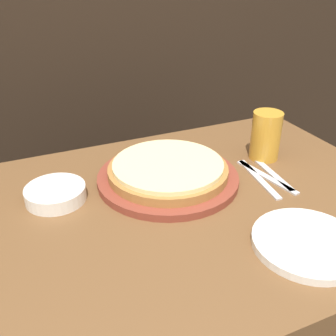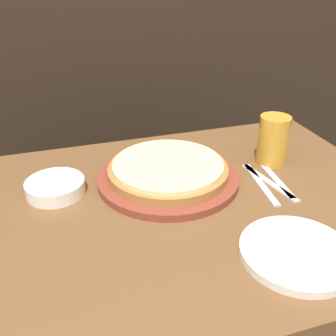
{
  "view_description": "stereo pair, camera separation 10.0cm",
  "coord_description": "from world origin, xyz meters",
  "px_view_note": "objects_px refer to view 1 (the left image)",
  "views": [
    {
      "loc": [
        -0.38,
        -0.72,
        1.26
      ],
      "look_at": [
        -0.01,
        0.12,
        0.75
      ],
      "focal_mm": 42.0,
      "sensor_mm": 36.0,
      "label": 1
    },
    {
      "loc": [
        -0.28,
        -0.76,
        1.26
      ],
      "look_at": [
        -0.01,
        0.12,
        0.75
      ],
      "focal_mm": 42.0,
      "sensor_mm": 36.0,
      "label": 2
    }
  ],
  "objects_px": {
    "side_bowl": "(56,194)",
    "dinner_knife": "(266,177)",
    "fork": "(259,179)",
    "dinner_plate": "(308,243)",
    "spoon": "(274,175)",
    "pizza_on_board": "(168,173)",
    "beer_glass": "(266,134)"
  },
  "relations": [
    {
      "from": "side_bowl",
      "to": "dinner_knife",
      "type": "distance_m",
      "value": 0.56
    },
    {
      "from": "side_bowl",
      "to": "fork",
      "type": "height_order",
      "value": "side_bowl"
    },
    {
      "from": "dinner_plate",
      "to": "fork",
      "type": "xyz_separation_m",
      "value": [
        0.07,
        0.27,
        -0.01
      ]
    },
    {
      "from": "fork",
      "to": "spoon",
      "type": "distance_m",
      "value": 0.05
    },
    {
      "from": "pizza_on_board",
      "to": "fork",
      "type": "xyz_separation_m",
      "value": [
        0.23,
        -0.09,
        -0.02
      ]
    },
    {
      "from": "dinner_plate",
      "to": "spoon",
      "type": "bearing_deg",
      "value": 66.02
    },
    {
      "from": "side_bowl",
      "to": "spoon",
      "type": "bearing_deg",
      "value": -11.9
    },
    {
      "from": "pizza_on_board",
      "to": "dinner_knife",
      "type": "xyz_separation_m",
      "value": [
        0.25,
        -0.09,
        -0.02
      ]
    },
    {
      "from": "beer_glass",
      "to": "side_bowl",
      "type": "distance_m",
      "value": 0.62
    },
    {
      "from": "side_bowl",
      "to": "spoon",
      "type": "relative_size",
      "value": 0.81
    },
    {
      "from": "beer_glass",
      "to": "dinner_knife",
      "type": "bearing_deg",
      "value": -121.75
    },
    {
      "from": "beer_glass",
      "to": "dinner_plate",
      "type": "height_order",
      "value": "beer_glass"
    },
    {
      "from": "dinner_knife",
      "to": "beer_glass",
      "type": "bearing_deg",
      "value": 58.25
    },
    {
      "from": "side_bowl",
      "to": "fork",
      "type": "xyz_separation_m",
      "value": [
        0.52,
        -0.12,
        -0.02
      ]
    },
    {
      "from": "pizza_on_board",
      "to": "side_bowl",
      "type": "bearing_deg",
      "value": 174.51
    },
    {
      "from": "side_bowl",
      "to": "beer_glass",
      "type": "bearing_deg",
      "value": -1.45
    },
    {
      "from": "beer_glass",
      "to": "dinner_plate",
      "type": "distance_m",
      "value": 0.42
    },
    {
      "from": "side_bowl",
      "to": "spoon",
      "type": "height_order",
      "value": "side_bowl"
    },
    {
      "from": "beer_glass",
      "to": "dinner_knife",
      "type": "xyz_separation_m",
      "value": [
        -0.07,
        -0.11,
        -0.08
      ]
    },
    {
      "from": "dinner_knife",
      "to": "spoon",
      "type": "relative_size",
      "value": 1.17
    },
    {
      "from": "beer_glass",
      "to": "dinner_plate",
      "type": "bearing_deg",
      "value": -113.13
    },
    {
      "from": "fork",
      "to": "dinner_knife",
      "type": "height_order",
      "value": "same"
    },
    {
      "from": "beer_glass",
      "to": "fork",
      "type": "relative_size",
      "value": 0.66
    },
    {
      "from": "dinner_plate",
      "to": "dinner_knife",
      "type": "bearing_deg",
      "value": 70.53
    },
    {
      "from": "beer_glass",
      "to": "side_bowl",
      "type": "xyz_separation_m",
      "value": [
        -0.61,
        0.02,
        -0.06
      ]
    },
    {
      "from": "dinner_plate",
      "to": "dinner_knife",
      "type": "height_order",
      "value": "dinner_plate"
    },
    {
      "from": "side_bowl",
      "to": "dinner_knife",
      "type": "bearing_deg",
      "value": -12.42
    },
    {
      "from": "side_bowl",
      "to": "dinner_knife",
      "type": "xyz_separation_m",
      "value": [
        0.55,
        -0.12,
        -0.02
      ]
    },
    {
      "from": "pizza_on_board",
      "to": "dinner_plate",
      "type": "distance_m",
      "value": 0.4
    },
    {
      "from": "pizza_on_board",
      "to": "dinner_plate",
      "type": "bearing_deg",
      "value": -66.65
    },
    {
      "from": "fork",
      "to": "spoon",
      "type": "relative_size",
      "value": 1.17
    },
    {
      "from": "fork",
      "to": "spoon",
      "type": "height_order",
      "value": "same"
    }
  ]
}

